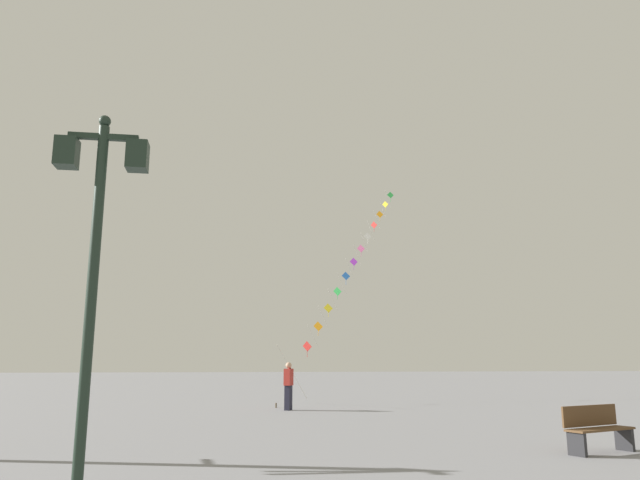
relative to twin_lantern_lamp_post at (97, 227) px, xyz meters
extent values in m
plane|color=gray|center=(2.35, 12.28, -3.48)|extent=(160.00, 160.00, 0.00)
cylinder|color=#1E2D23|center=(0.00, 0.00, -1.04)|extent=(0.14, 0.14, 4.90)
sphere|color=#1E2D23|center=(0.00, 0.00, 1.49)|extent=(0.16, 0.16, 0.16)
cube|color=#1E2D23|center=(0.00, 0.00, 1.26)|extent=(0.92, 0.08, 0.08)
cube|color=#1E2D23|center=(-0.46, 0.00, 1.01)|extent=(0.28, 0.28, 0.40)
cube|color=beige|center=(-0.46, 0.00, 1.01)|extent=(0.19, 0.19, 0.30)
cube|color=#1E2D23|center=(0.46, 0.00, 1.01)|extent=(0.28, 0.28, 0.40)
cube|color=beige|center=(0.46, 0.00, 1.01)|extent=(0.19, 0.19, 0.30)
cylinder|color=brown|center=(3.58, 15.51, -3.39)|extent=(0.06, 0.06, 0.18)
cylinder|color=silver|center=(4.33, 16.67, -2.20)|extent=(1.51, 2.35, 2.21)
cylinder|color=silver|center=(5.39, 18.33, -0.65)|extent=(0.64, 0.99, 0.93)
cylinder|color=silver|center=(6.01, 19.30, 0.27)|extent=(0.64, 0.99, 0.93)
cylinder|color=silver|center=(6.63, 20.27, 1.19)|extent=(0.64, 0.99, 0.93)
cylinder|color=silver|center=(7.25, 21.24, 2.10)|extent=(0.64, 0.99, 0.93)
cylinder|color=silver|center=(7.87, 22.21, 3.02)|extent=(0.64, 0.99, 0.93)
cylinder|color=silver|center=(8.49, 23.18, 3.93)|extent=(0.64, 0.99, 0.93)
cylinder|color=silver|center=(9.11, 24.15, 4.85)|extent=(0.64, 0.99, 0.93)
cylinder|color=silver|center=(9.73, 25.13, 5.77)|extent=(0.64, 0.99, 0.93)
cylinder|color=silver|center=(10.35, 26.10, 6.68)|extent=(0.64, 0.99, 0.93)
cylinder|color=silver|center=(10.97, 27.07, 7.60)|extent=(0.64, 0.99, 0.93)
cylinder|color=silver|center=(11.59, 28.04, 8.52)|extent=(0.64, 0.99, 0.93)
cube|color=red|center=(5.08, 17.84, -1.10)|extent=(0.36, 0.27, 0.44)
cylinder|color=red|center=(5.08, 17.84, -1.42)|extent=(0.04, 0.04, 0.29)
cube|color=orange|center=(5.70, 18.81, -0.19)|extent=(0.41, 0.19, 0.44)
cylinder|color=orange|center=(5.70, 18.81, -0.49)|extent=(0.03, 0.04, 0.26)
cube|color=yellow|center=(6.32, 19.78, 0.73)|extent=(0.42, 0.16, 0.44)
cylinder|color=yellow|center=(6.32, 19.78, 0.43)|extent=(0.03, 0.05, 0.25)
cube|color=green|center=(6.94, 20.75, 1.64)|extent=(0.37, 0.26, 0.44)
cylinder|color=green|center=(6.94, 20.75, 1.36)|extent=(0.04, 0.04, 0.23)
cube|color=blue|center=(7.56, 21.73, 2.56)|extent=(0.42, 0.16, 0.44)
cylinder|color=blue|center=(7.56, 21.73, 2.25)|extent=(0.02, 0.03, 0.29)
cube|color=purple|center=(8.18, 22.70, 3.48)|extent=(0.40, 0.21, 0.44)
cylinder|color=purple|center=(8.18, 22.70, 3.17)|extent=(0.03, 0.04, 0.28)
cube|color=pink|center=(8.80, 23.67, 4.39)|extent=(0.40, 0.22, 0.44)
cylinder|color=pink|center=(8.80, 23.67, 4.08)|extent=(0.03, 0.03, 0.29)
cube|color=white|center=(9.42, 24.64, 5.31)|extent=(0.42, 0.15, 0.44)
cylinder|color=white|center=(9.42, 24.64, 4.99)|extent=(0.02, 0.02, 0.29)
cube|color=red|center=(10.04, 25.61, 6.23)|extent=(0.32, 0.32, 0.44)
cylinder|color=red|center=(10.04, 25.61, 5.93)|extent=(0.04, 0.04, 0.25)
cube|color=orange|center=(10.66, 26.58, 7.14)|extent=(0.41, 0.17, 0.44)
cylinder|color=orange|center=(10.66, 26.58, 6.85)|extent=(0.03, 0.06, 0.25)
cube|color=yellow|center=(11.28, 27.55, 8.06)|extent=(0.32, 0.33, 0.44)
cylinder|color=yellow|center=(11.28, 27.55, 7.76)|extent=(0.04, 0.03, 0.26)
cube|color=green|center=(11.91, 28.53, 8.97)|extent=(0.42, 0.16, 0.44)
cylinder|color=green|center=(11.91, 28.53, 8.64)|extent=(0.03, 0.06, 0.33)
cube|color=#1E1E2D|center=(3.94, 14.27, -3.03)|extent=(0.32, 0.36, 0.90)
cube|color=#B22D26|center=(3.94, 14.27, -2.30)|extent=(0.39, 0.45, 0.60)
sphere|color=tan|center=(3.94, 14.27, -1.88)|extent=(0.22, 0.22, 0.22)
cylinder|color=#B22D26|center=(4.04, 14.46, -2.13)|extent=(0.26, 0.39, 0.50)
cube|color=brown|center=(8.97, 3.13, -3.03)|extent=(1.64, 0.97, 0.04)
cube|color=brown|center=(8.90, 3.33, -2.79)|extent=(1.51, 0.61, 0.40)
cube|color=#262628|center=(8.30, 2.87, -3.26)|extent=(0.21, 0.38, 0.45)
cube|color=#262628|center=(9.64, 3.39, -3.26)|extent=(0.21, 0.38, 0.45)
camera|label=1|loc=(1.80, -7.99, -1.73)|focal=33.33mm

